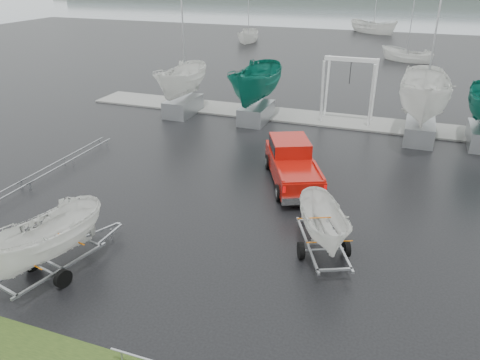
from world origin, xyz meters
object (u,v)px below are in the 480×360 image
pickup_truck (292,161)px  trailer_hitched (327,195)px  boat_hoist (349,81)px  trailer_parked (39,204)px

pickup_truck → trailer_hitched: 6.38m
trailer_hitched → boat_hoist: bearing=71.0°
pickup_truck → trailer_hitched: size_ratio=1.35×
trailer_parked → boat_hoist: size_ratio=1.19×
trailer_hitched → boat_hoist: trailer_hitched is taller
trailer_parked → boat_hoist: bearing=84.2°
trailer_parked → boat_hoist: 20.91m
pickup_truck → trailer_parked: 11.49m
trailer_hitched → trailer_parked: bearing=-176.5°
pickup_truck → boat_hoist: (1.08, 9.89, 1.72)m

